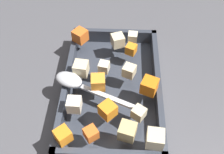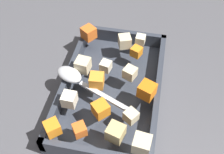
# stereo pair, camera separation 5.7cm
# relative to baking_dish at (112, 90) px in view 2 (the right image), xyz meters

# --- Properties ---
(ground_plane) EXTENTS (4.00, 4.00, 0.00)m
(ground_plane) POSITION_rel_baking_dish_xyz_m (0.02, -0.02, -0.02)
(ground_plane) COLOR #4C4C51
(baking_dish) EXTENTS (0.34, 0.21, 0.05)m
(baking_dish) POSITION_rel_baking_dish_xyz_m (0.00, 0.00, 0.00)
(baking_dish) COLOR #333842
(baking_dish) RESTS_ON ground_plane
(carrot_chunk_rim_edge) EXTENTS (0.04, 0.04, 0.03)m
(carrot_chunk_rim_edge) POSITION_rel_baking_dish_xyz_m (-0.03, -0.08, 0.05)
(carrot_chunk_rim_edge) COLOR orange
(carrot_chunk_rim_edge) RESTS_ON baking_dish
(carrot_chunk_mid_right) EXTENTS (0.04, 0.04, 0.03)m
(carrot_chunk_mid_right) POSITION_rel_baking_dish_xyz_m (-0.09, 0.00, 0.05)
(carrot_chunk_mid_right) COLOR orange
(carrot_chunk_mid_right) RESTS_ON baking_dish
(carrot_chunk_near_left) EXTENTS (0.03, 0.03, 0.03)m
(carrot_chunk_near_left) POSITION_rel_baking_dish_xyz_m (-0.02, 0.03, 0.05)
(carrot_chunk_near_left) COLOR orange
(carrot_chunk_near_left) RESTS_ON baking_dish
(carrot_chunk_corner_ne) EXTENTS (0.04, 0.04, 0.03)m
(carrot_chunk_corner_ne) POSITION_rel_baking_dish_xyz_m (0.12, 0.08, 0.05)
(carrot_chunk_corner_ne) COLOR orange
(carrot_chunk_corner_ne) RESTS_ON baking_dish
(carrot_chunk_mid_left) EXTENTS (0.03, 0.03, 0.02)m
(carrot_chunk_mid_left) POSITION_rel_baking_dish_xyz_m (0.09, -0.04, 0.05)
(carrot_chunk_mid_left) COLOR orange
(carrot_chunk_mid_left) RESTS_ON baking_dish
(carrot_chunk_corner_se) EXTENTS (0.04, 0.04, 0.03)m
(carrot_chunk_corner_se) POSITION_rel_baking_dish_xyz_m (-0.14, 0.08, 0.05)
(carrot_chunk_corner_se) COLOR orange
(carrot_chunk_corner_se) RESTS_ON baking_dish
(carrot_chunk_far_right) EXTENTS (0.03, 0.03, 0.02)m
(carrot_chunk_far_right) POSITION_rel_baking_dish_xyz_m (-0.14, 0.03, 0.05)
(carrot_chunk_far_right) COLOR orange
(carrot_chunk_far_right) RESTS_ON baking_dish
(potato_chunk_far_left) EXTENTS (0.03, 0.03, 0.03)m
(potato_chunk_far_left) POSITION_rel_baking_dish_xyz_m (0.01, 0.07, 0.05)
(potato_chunk_far_left) COLOR beige
(potato_chunk_far_left) RESTS_ON baking_dish
(potato_chunk_front_center) EXTENTS (0.02, 0.02, 0.02)m
(potato_chunk_front_center) POSITION_rel_baking_dish_xyz_m (0.13, -0.04, 0.05)
(potato_chunk_front_center) COLOR beige
(potato_chunk_front_center) RESTS_ON baking_dish
(potato_chunk_corner_sw) EXTENTS (0.03, 0.03, 0.03)m
(potato_chunk_corner_sw) POSITION_rel_baking_dish_xyz_m (-0.14, -0.08, 0.05)
(potato_chunk_corner_sw) COLOR beige
(potato_chunk_corner_sw) RESTS_ON baking_dish
(potato_chunk_center) EXTENTS (0.03, 0.03, 0.03)m
(potato_chunk_center) POSITION_rel_baking_dish_xyz_m (0.02, -0.04, 0.05)
(potato_chunk_center) COLOR beige
(potato_chunk_center) RESTS_ON baking_dish
(potato_chunk_corner_nw) EXTENTS (0.04, 0.04, 0.03)m
(potato_chunk_corner_nw) POSITION_rel_baking_dish_xyz_m (0.11, -0.01, 0.05)
(potato_chunk_corner_nw) COLOR beige
(potato_chunk_corner_nw) RESTS_ON baking_dish
(potato_chunk_heap_top) EXTENTS (0.03, 0.03, 0.02)m
(potato_chunk_heap_top) POSITION_rel_baking_dish_xyz_m (-0.09, -0.05, 0.05)
(potato_chunk_heap_top) COLOR beige
(potato_chunk_heap_top) RESTS_ON baking_dish
(potato_chunk_near_spoon) EXTENTS (0.04, 0.04, 0.03)m
(potato_chunk_near_spoon) POSITION_rel_baking_dish_xyz_m (-0.13, -0.03, 0.05)
(potato_chunk_near_spoon) COLOR tan
(potato_chunk_near_spoon) RESTS_ON baking_dish
(parsnip_chunk_near_right) EXTENTS (0.03, 0.03, 0.03)m
(parsnip_chunk_near_right) POSITION_rel_baking_dish_xyz_m (-0.08, 0.07, 0.05)
(parsnip_chunk_near_right) COLOR silver
(parsnip_chunk_near_right) RESTS_ON baking_dish
(parsnip_chunk_back_center) EXTENTS (0.03, 0.03, 0.02)m
(parsnip_chunk_back_center) POSITION_rel_baking_dish_xyz_m (0.03, 0.02, 0.05)
(parsnip_chunk_back_center) COLOR beige
(parsnip_chunk_back_center) RESTS_ON baking_dish
(serving_spoon) EXTENTS (0.10, 0.20, 0.02)m
(serving_spoon) POSITION_rel_baking_dish_xyz_m (-0.02, 0.08, 0.04)
(serving_spoon) COLOR silver
(serving_spoon) RESTS_ON baking_dish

